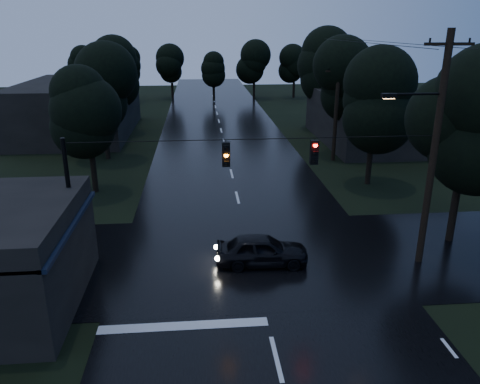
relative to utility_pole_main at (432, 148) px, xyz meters
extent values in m
cube|color=black|center=(-7.41, 19.00, -5.26)|extent=(12.00, 120.00, 0.02)
cube|color=black|center=(-7.41, 1.00, -5.26)|extent=(60.00, 9.00, 0.02)
cube|color=black|center=(-14.41, -2.00, -2.06)|extent=(0.30, 7.00, 0.15)
cylinder|color=black|center=(-14.61, -5.00, -3.76)|extent=(0.10, 0.10, 3.00)
cylinder|color=black|center=(-14.61, 1.00, -3.76)|extent=(0.10, 0.10, 3.00)
cube|color=#EFA75F|center=(-14.46, -3.50, -2.76)|extent=(0.06, 1.60, 0.50)
cube|color=#EFA75F|center=(-14.46, -0.80, -2.76)|extent=(0.06, 1.20, 0.50)
cube|color=black|center=(6.59, 23.00, -3.06)|extent=(10.00, 14.00, 4.40)
cube|color=black|center=(-21.41, 29.00, -2.76)|extent=(10.00, 16.00, 5.00)
cylinder|color=black|center=(0.09, 0.00, -0.26)|extent=(0.30, 0.30, 10.00)
cube|color=black|center=(0.09, 0.00, 4.14)|extent=(2.00, 0.12, 0.12)
cylinder|color=black|center=(-1.01, 0.00, 2.24)|extent=(2.20, 0.10, 0.10)
cube|color=black|center=(-2.11, 0.00, 2.19)|extent=(0.60, 0.25, 0.18)
cube|color=#FFB266|center=(-2.11, 0.00, 2.09)|extent=(0.45, 0.18, 0.03)
cylinder|color=black|center=(0.89, 17.00, -1.51)|extent=(0.30, 0.30, 7.50)
cube|color=black|center=(0.89, 17.00, 1.64)|extent=(2.00, 0.12, 0.12)
cylinder|color=black|center=(-14.91, 0.00, -2.26)|extent=(0.18, 0.18, 6.00)
cylinder|color=black|center=(-7.41, 0.00, 0.54)|extent=(15.00, 0.03, 0.03)
cube|color=black|center=(-8.61, 0.00, -0.06)|extent=(0.32, 0.25, 1.00)
sphere|color=orange|center=(-8.61, -0.15, -0.06)|extent=(0.18, 0.18, 0.18)
cube|color=black|center=(-5.01, 0.00, -0.06)|extent=(0.32, 0.25, 1.00)
sphere|color=#FF0C07|center=(-5.01, -0.15, -0.06)|extent=(0.18, 0.18, 0.18)
cylinder|color=black|center=(2.59, 2.00, -3.86)|extent=(0.36, 0.36, 2.80)
sphere|color=black|center=(2.59, 2.00, -0.46)|extent=(4.48, 4.48, 4.48)
sphere|color=black|center=(2.59, 2.00, 0.74)|extent=(4.48, 4.48, 4.48)
sphere|color=black|center=(2.59, 2.00, 1.94)|extent=(4.48, 4.48, 4.48)
cylinder|color=black|center=(-16.41, 11.00, -4.03)|extent=(0.36, 0.36, 2.45)
sphere|color=black|center=(-16.41, 11.00, -1.06)|extent=(3.92, 3.92, 3.92)
sphere|color=black|center=(-16.41, 11.00, -0.01)|extent=(3.92, 3.92, 3.92)
sphere|color=black|center=(-16.41, 11.00, 1.04)|extent=(3.92, 3.92, 3.92)
cylinder|color=black|center=(-17.01, 19.00, -3.95)|extent=(0.36, 0.36, 2.62)
sphere|color=black|center=(-17.01, 19.00, -0.76)|extent=(4.20, 4.20, 4.20)
sphere|color=black|center=(-17.01, 19.00, 0.37)|extent=(4.20, 4.20, 4.20)
sphere|color=black|center=(-17.01, 19.00, 1.49)|extent=(4.20, 4.20, 4.20)
cylinder|color=black|center=(-17.61, 29.00, -3.86)|extent=(0.36, 0.36, 2.80)
sphere|color=black|center=(-17.61, 29.00, -0.46)|extent=(4.48, 4.48, 4.48)
sphere|color=black|center=(-17.61, 29.00, 0.74)|extent=(4.48, 4.48, 4.48)
sphere|color=black|center=(-17.61, 29.00, 1.94)|extent=(4.48, 4.48, 4.48)
cylinder|color=black|center=(1.59, 11.00, -3.95)|extent=(0.36, 0.36, 2.62)
sphere|color=black|center=(1.59, 11.00, -0.76)|extent=(4.20, 4.20, 4.20)
sphere|color=black|center=(1.59, 11.00, 0.37)|extent=(4.20, 4.20, 4.20)
sphere|color=black|center=(1.59, 11.00, 1.49)|extent=(4.20, 4.20, 4.20)
cylinder|color=black|center=(2.19, 19.00, -3.86)|extent=(0.36, 0.36, 2.80)
sphere|color=black|center=(2.19, 19.00, -0.46)|extent=(4.48, 4.48, 4.48)
sphere|color=black|center=(2.19, 19.00, 0.74)|extent=(4.48, 4.48, 4.48)
sphere|color=black|center=(2.19, 19.00, 1.94)|extent=(4.48, 4.48, 4.48)
cylinder|color=black|center=(2.79, 29.00, -3.77)|extent=(0.36, 0.36, 2.97)
sphere|color=black|center=(2.79, 29.00, -0.16)|extent=(4.76, 4.76, 4.76)
sphere|color=black|center=(2.79, 29.00, 1.12)|extent=(4.76, 4.76, 4.76)
sphere|color=black|center=(2.79, 29.00, 2.39)|extent=(4.76, 4.76, 4.76)
imported|color=black|center=(-7.03, 0.36, -4.56)|extent=(4.15, 1.83, 1.39)
camera|label=1|loc=(-9.66, -18.15, 4.77)|focal=35.00mm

